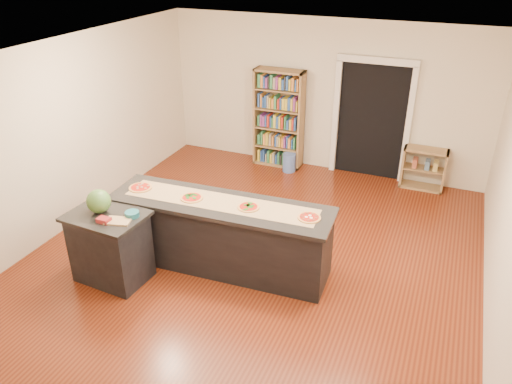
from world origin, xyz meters
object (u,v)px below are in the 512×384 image
at_px(kitchen_island, 221,235).
at_px(side_counter, 111,247).
at_px(low_shelf, 424,169).
at_px(bookshelf, 279,119).
at_px(waste_bin, 289,162).
at_px(watermelon, 99,201).

relative_size(kitchen_island, side_counter, 3.07).
xyz_separation_m(side_counter, low_shelf, (3.46, 4.29, -0.11)).
relative_size(side_counter, bookshelf, 0.51).
relative_size(side_counter, low_shelf, 1.29).
height_order(side_counter, low_shelf, side_counter).
xyz_separation_m(side_counter, bookshelf, (0.72, 4.28, 0.46)).
bearing_deg(waste_bin, kitchen_island, -87.19).
height_order(bookshelf, low_shelf, bookshelf).
xyz_separation_m(low_shelf, watermelon, (-3.56, -4.25, 0.73)).
bearing_deg(bookshelf, waste_bin, -36.32).
xyz_separation_m(bookshelf, waste_bin, (0.32, -0.23, -0.76)).
relative_size(bookshelf, waste_bin, 5.24).
distance_m(kitchen_island, watermelon, 1.62).
bearing_deg(kitchen_island, watermelon, -152.91).
height_order(side_counter, watermelon, watermelon).
bearing_deg(side_counter, kitchen_island, 36.98).
bearing_deg(kitchen_island, side_counter, -149.56).
height_order(side_counter, waste_bin, side_counter).
xyz_separation_m(kitchen_island, waste_bin, (-0.16, 3.27, -0.31)).
bearing_deg(kitchen_island, waste_bin, 89.98).
distance_m(bookshelf, waste_bin, 0.85).
bearing_deg(bookshelf, low_shelf, 0.14).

